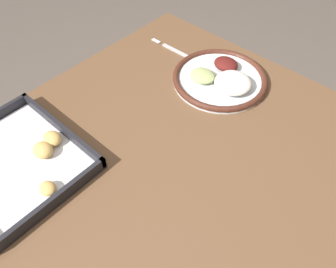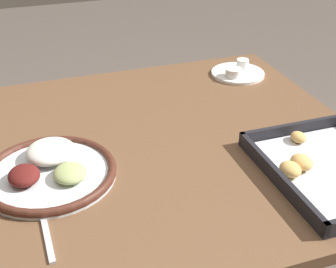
% 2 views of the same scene
% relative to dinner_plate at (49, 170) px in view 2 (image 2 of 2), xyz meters
% --- Properties ---
extents(dining_table, '(0.93, 0.99, 0.70)m').
position_rel_dinner_plate_xyz_m(dining_table, '(-0.06, 0.29, -0.12)').
color(dining_table, brown).
rests_on(dining_table, ground_plane).
extents(dinner_plate, '(0.30, 0.30, 0.05)m').
position_rel_dinner_plate_xyz_m(dinner_plate, '(0.00, 0.00, 0.00)').
color(dinner_plate, silver).
rests_on(dinner_plate, dining_table).
extents(fork, '(0.22, 0.02, 0.00)m').
position_rel_dinner_plate_xyz_m(fork, '(0.20, -0.03, -0.01)').
color(fork, '#B2B2B7').
rests_on(fork, dining_table).
extents(saucer_plate, '(0.17, 0.17, 0.04)m').
position_rel_dinner_plate_xyz_m(saucer_plate, '(-0.37, 0.64, -0.00)').
color(saucer_plate, white).
rests_on(saucer_plate, dining_table).
extents(baking_tray, '(0.35, 0.31, 0.04)m').
position_rel_dinner_plate_xyz_m(baking_tray, '(0.19, 0.60, -0.00)').
color(baking_tray, black).
rests_on(baking_tray, dining_table).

